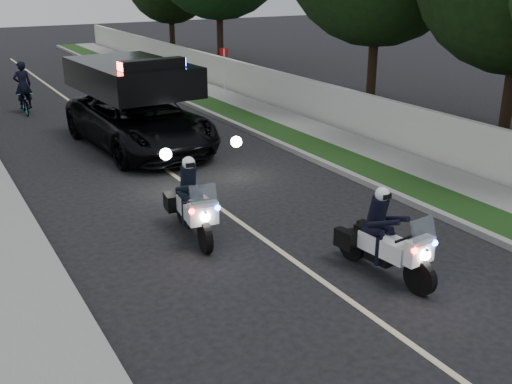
# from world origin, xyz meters

# --- Properties ---
(ground) EXTENTS (120.00, 120.00, 0.00)m
(ground) POSITION_xyz_m (0.00, 0.00, 0.00)
(ground) COLOR black
(ground) RESTS_ON ground
(curb_right) EXTENTS (0.20, 60.00, 0.15)m
(curb_right) POSITION_xyz_m (4.10, 10.00, 0.07)
(curb_right) COLOR gray
(curb_right) RESTS_ON ground
(grass_verge) EXTENTS (1.20, 60.00, 0.16)m
(grass_verge) POSITION_xyz_m (4.80, 10.00, 0.08)
(grass_verge) COLOR #193814
(grass_verge) RESTS_ON ground
(sidewalk_right) EXTENTS (1.40, 60.00, 0.16)m
(sidewalk_right) POSITION_xyz_m (6.10, 10.00, 0.08)
(sidewalk_right) COLOR gray
(sidewalk_right) RESTS_ON ground
(property_wall) EXTENTS (0.22, 60.00, 1.50)m
(property_wall) POSITION_xyz_m (7.10, 10.00, 0.75)
(property_wall) COLOR beige
(property_wall) RESTS_ON ground
(curb_left) EXTENTS (0.20, 60.00, 0.15)m
(curb_left) POSITION_xyz_m (-4.10, 10.00, 0.07)
(curb_left) COLOR gray
(curb_left) RESTS_ON ground
(lane_marking) EXTENTS (0.12, 50.00, 0.01)m
(lane_marking) POSITION_xyz_m (0.00, 10.00, 0.00)
(lane_marking) COLOR #BFB78C
(lane_marking) RESTS_ON ground
(police_moto_left) EXTENTS (0.98, 2.11, 1.73)m
(police_moto_left) POSITION_xyz_m (-1.21, 3.76, 0.00)
(police_moto_left) COLOR silver
(police_moto_left) RESTS_ON ground
(police_moto_right) EXTENTS (0.91, 2.06, 1.70)m
(police_moto_right) POSITION_xyz_m (1.09, 0.40, 0.00)
(police_moto_right) COLOR white
(police_moto_right) RESTS_ON ground
(police_suv) EXTENTS (3.43, 6.66, 3.15)m
(police_suv) POSITION_xyz_m (0.16, 10.77, 0.00)
(police_suv) COLOR black
(police_suv) RESTS_ON ground
(bicycle) EXTENTS (0.67, 1.69, 0.87)m
(bicycle) POSITION_xyz_m (-2.09, 17.83, 0.00)
(bicycle) COLOR black
(bicycle) RESTS_ON ground
(cyclist) EXTENTS (0.71, 0.52, 1.85)m
(cyclist) POSITION_xyz_m (-2.09, 17.83, 0.00)
(cyclist) COLOR black
(cyclist) RESTS_ON ground
(sign_post) EXTENTS (0.48, 0.48, 2.30)m
(sign_post) POSITION_xyz_m (6.00, 16.32, 0.00)
(sign_post) COLOR #A40B17
(sign_post) RESTS_ON ground
(tree_right_a) EXTENTS (7.68, 7.68, 10.83)m
(tree_right_a) POSITION_xyz_m (10.04, 4.98, 0.00)
(tree_right_a) COLOR black
(tree_right_a) RESTS_ON ground
(tree_right_c) EXTENTS (8.90, 8.90, 11.92)m
(tree_right_c) POSITION_xyz_m (9.86, 11.17, 0.00)
(tree_right_c) COLOR #183510
(tree_right_c) RESTS_ON ground
(tree_right_d) EXTENTS (9.53, 9.53, 12.82)m
(tree_right_d) POSITION_xyz_m (9.58, 23.79, 0.00)
(tree_right_d) COLOR #153B13
(tree_right_d) RESTS_ON ground
(tree_right_e) EXTENTS (6.73, 6.73, 9.45)m
(tree_right_e) POSITION_xyz_m (9.83, 31.43, 0.00)
(tree_right_e) COLOR black
(tree_right_e) RESTS_ON ground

